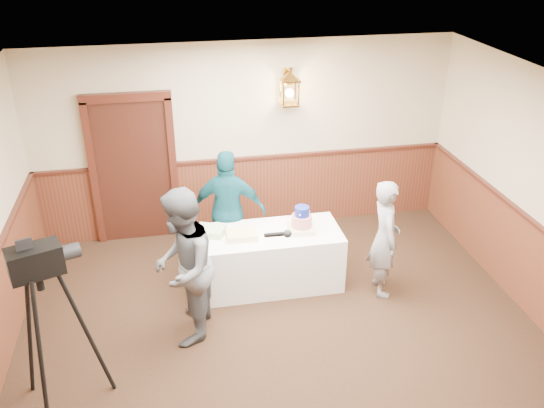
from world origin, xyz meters
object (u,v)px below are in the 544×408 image
(interviewer, at_px, (183,268))
(sheet_cake_green, at_px, (210,231))
(sheet_cake_yellow, at_px, (241,235))
(display_table, at_px, (269,258))
(tiered_cake, at_px, (302,221))
(baker, at_px, (385,238))
(assistant_p, at_px, (229,211))
(tv_camera_rig, at_px, (53,341))

(interviewer, bearing_deg, sheet_cake_green, 171.08)
(sheet_cake_yellow, xyz_separation_m, interviewer, (-0.75, -0.78, 0.12))
(sheet_cake_yellow, bearing_deg, display_table, 8.52)
(tiered_cake, relative_size, baker, 0.22)
(sheet_cake_yellow, xyz_separation_m, sheet_cake_green, (-0.37, 0.17, 0.00))
(assistant_p, bearing_deg, interviewer, 78.02)
(assistant_p, bearing_deg, display_table, 142.58)
(tv_camera_rig, bearing_deg, sheet_cake_yellow, 19.32)
(tiered_cake, height_order, assistant_p, assistant_p)
(interviewer, relative_size, tv_camera_rig, 1.00)
(tiered_cake, height_order, sheet_cake_yellow, tiered_cake)
(assistant_p, xyz_separation_m, tv_camera_rig, (-1.90, -2.24, -0.01))
(display_table, relative_size, baker, 1.18)
(display_table, xyz_separation_m, assistant_p, (-0.43, 0.54, 0.45))
(tiered_cake, height_order, baker, baker)
(sheet_cake_yellow, height_order, baker, baker)
(sheet_cake_green, xyz_separation_m, baker, (2.08, -0.53, -0.03))
(tiered_cake, relative_size, tv_camera_rig, 0.19)
(sheet_cake_green, distance_m, interviewer, 1.02)
(baker, bearing_deg, tiered_cake, 71.21)
(sheet_cake_yellow, relative_size, sheet_cake_green, 1.06)
(interviewer, distance_m, assistant_p, 1.53)
(sheet_cake_green, bearing_deg, display_table, -8.87)
(sheet_cake_yellow, bearing_deg, assistant_p, 97.73)
(baker, bearing_deg, sheet_cake_green, 79.77)
(tiered_cake, bearing_deg, sheet_cake_green, 173.39)
(sheet_cake_green, height_order, tv_camera_rig, tv_camera_rig)
(tiered_cake, bearing_deg, display_table, 177.37)
(display_table, bearing_deg, sheet_cake_green, 171.13)
(sheet_cake_yellow, height_order, assistant_p, assistant_p)
(tiered_cake, height_order, tv_camera_rig, tv_camera_rig)
(sheet_cake_yellow, distance_m, interviewer, 1.08)
(sheet_cake_yellow, distance_m, sheet_cake_green, 0.40)
(sheet_cake_green, relative_size, tv_camera_rig, 0.19)
(baker, height_order, assistant_p, assistant_p)
(sheet_cake_yellow, bearing_deg, tv_camera_rig, -140.20)
(display_table, relative_size, assistant_p, 1.09)
(tiered_cake, xyz_separation_m, interviewer, (-1.51, -0.81, 0.02))
(sheet_cake_yellow, bearing_deg, tiered_cake, 2.55)
(display_table, xyz_separation_m, tv_camera_rig, (-2.33, -1.70, 0.44))
(tiered_cake, bearing_deg, tv_camera_rig, -148.48)
(interviewer, bearing_deg, assistant_p, 167.05)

